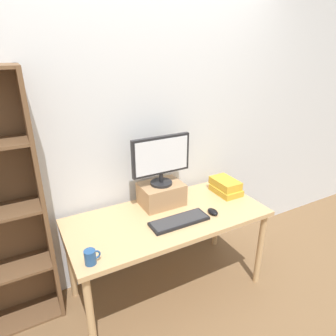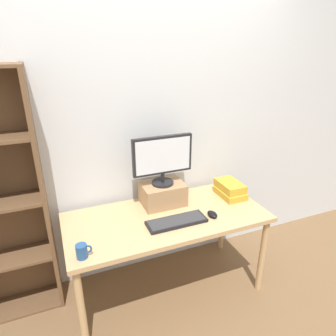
{
  "view_description": "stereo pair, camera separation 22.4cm",
  "coord_description": "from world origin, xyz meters",
  "px_view_note": "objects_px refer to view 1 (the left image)",
  "views": [
    {
      "loc": [
        -0.95,
        -1.75,
        1.95
      ],
      "look_at": [
        0.04,
        0.08,
        1.08
      ],
      "focal_mm": 32.0,
      "sensor_mm": 36.0,
      "label": 1
    },
    {
      "loc": [
        -0.75,
        -1.84,
        1.95
      ],
      "look_at": [
        0.04,
        0.08,
        1.08
      ],
      "focal_mm": 32.0,
      "sensor_mm": 36.0,
      "label": 2
    }
  ],
  "objects_px": {
    "riser_box": "(161,194)",
    "computer_mouse": "(213,212)",
    "coffee_mug": "(91,257)",
    "book_stack": "(226,186)",
    "desk": "(168,223)",
    "keyboard": "(179,221)",
    "computer_monitor": "(161,158)"
  },
  "relations": [
    {
      "from": "desk",
      "to": "coffee_mug",
      "type": "relative_size",
      "value": 15.34
    },
    {
      "from": "riser_box",
      "to": "computer_mouse",
      "type": "height_order",
      "value": "riser_box"
    },
    {
      "from": "desk",
      "to": "coffee_mug",
      "type": "distance_m",
      "value": 0.72
    },
    {
      "from": "keyboard",
      "to": "book_stack",
      "type": "xyz_separation_m",
      "value": [
        0.6,
        0.22,
        0.05
      ]
    },
    {
      "from": "computer_mouse",
      "to": "coffee_mug",
      "type": "height_order",
      "value": "coffee_mug"
    },
    {
      "from": "computer_mouse",
      "to": "coffee_mug",
      "type": "relative_size",
      "value": 1.04
    },
    {
      "from": "computer_monitor",
      "to": "riser_box",
      "type": "bearing_deg",
      "value": 90.0
    },
    {
      "from": "desk",
      "to": "computer_monitor",
      "type": "bearing_deg",
      "value": 77.44
    },
    {
      "from": "book_stack",
      "to": "coffee_mug",
      "type": "xyz_separation_m",
      "value": [
        -1.3,
        -0.35,
        -0.01
      ]
    },
    {
      "from": "desk",
      "to": "keyboard",
      "type": "relative_size",
      "value": 3.44
    },
    {
      "from": "desk",
      "to": "computer_mouse",
      "type": "bearing_deg",
      "value": -24.12
    },
    {
      "from": "book_stack",
      "to": "computer_mouse",
      "type": "bearing_deg",
      "value": -142.49
    },
    {
      "from": "computer_monitor",
      "to": "computer_mouse",
      "type": "xyz_separation_m",
      "value": [
        0.28,
        -0.33,
        -0.38
      ]
    },
    {
      "from": "riser_box",
      "to": "desk",
      "type": "bearing_deg",
      "value": -102.46
    },
    {
      "from": "computer_monitor",
      "to": "coffee_mug",
      "type": "bearing_deg",
      "value": -147.93
    },
    {
      "from": "computer_monitor",
      "to": "book_stack",
      "type": "distance_m",
      "value": 0.69
    },
    {
      "from": "coffee_mug",
      "to": "book_stack",
      "type": "bearing_deg",
      "value": 15.19
    },
    {
      "from": "riser_box",
      "to": "keyboard",
      "type": "distance_m",
      "value": 0.32
    },
    {
      "from": "riser_box",
      "to": "book_stack",
      "type": "bearing_deg",
      "value": -8.87
    },
    {
      "from": "riser_box",
      "to": "coffee_mug",
      "type": "bearing_deg",
      "value": -147.84
    },
    {
      "from": "computer_mouse",
      "to": "desk",
      "type": "bearing_deg",
      "value": 155.88
    },
    {
      "from": "book_stack",
      "to": "riser_box",
      "type": "bearing_deg",
      "value": 171.13
    },
    {
      "from": "computer_mouse",
      "to": "coffee_mug",
      "type": "bearing_deg",
      "value": -173.49
    },
    {
      "from": "computer_monitor",
      "to": "computer_mouse",
      "type": "height_order",
      "value": "computer_monitor"
    },
    {
      "from": "keyboard",
      "to": "computer_mouse",
      "type": "xyz_separation_m",
      "value": [
        0.29,
        -0.02,
        0.01
      ]
    },
    {
      "from": "coffee_mug",
      "to": "keyboard",
      "type": "bearing_deg",
      "value": 10.77
    },
    {
      "from": "desk",
      "to": "book_stack",
      "type": "xyz_separation_m",
      "value": [
        0.63,
        0.1,
        0.13
      ]
    },
    {
      "from": "desk",
      "to": "keyboard",
      "type": "xyz_separation_m",
      "value": [
        0.03,
        -0.12,
        0.08
      ]
    },
    {
      "from": "desk",
      "to": "book_stack",
      "type": "height_order",
      "value": "book_stack"
    },
    {
      "from": "desk",
      "to": "computer_mouse",
      "type": "distance_m",
      "value": 0.36
    },
    {
      "from": "book_stack",
      "to": "coffee_mug",
      "type": "bearing_deg",
      "value": -164.81
    },
    {
      "from": "computer_mouse",
      "to": "book_stack",
      "type": "height_order",
      "value": "book_stack"
    }
  ]
}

